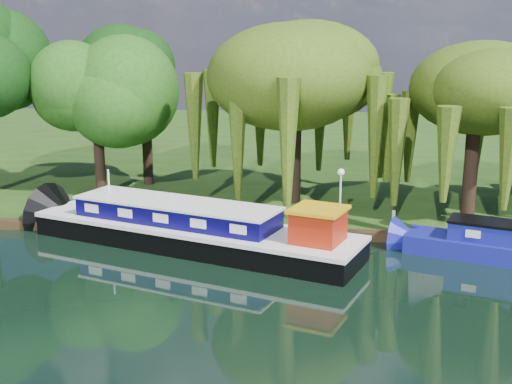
# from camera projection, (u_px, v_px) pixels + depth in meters

# --- Properties ---
(ground) EXTENTS (120.00, 120.00, 0.00)m
(ground) POSITION_uv_depth(u_px,v_px,m) (330.00, 308.00, 23.01)
(ground) COLOR black
(far_bank) EXTENTS (120.00, 52.00, 0.45)m
(far_bank) POSITION_uv_depth(u_px,v_px,m) (330.00, 147.00, 55.83)
(far_bank) COLOR #1A390F
(far_bank) RESTS_ON ground
(dutch_barge) EXTENTS (16.19, 8.76, 3.36)m
(dutch_barge) POSITION_uv_depth(u_px,v_px,m) (195.00, 230.00, 29.56)
(dutch_barge) COLOR black
(dutch_barge) RESTS_ON ground
(willow_left) EXTENTS (7.91, 7.91, 9.48)m
(willow_left) POSITION_uv_depth(u_px,v_px,m) (296.00, 78.00, 34.70)
(willow_left) COLOR black
(willow_left) RESTS_ON far_bank
(willow_right) EXTENTS (6.58, 6.58, 8.02)m
(willow_right) POSITION_uv_depth(u_px,v_px,m) (476.00, 103.00, 31.63)
(willow_right) COLOR black
(willow_right) RESTS_ON far_bank
(tree_far_left) EXTENTS (5.50, 5.50, 8.86)m
(tree_far_left) POSITION_uv_depth(u_px,v_px,m) (96.00, 91.00, 36.40)
(tree_far_left) COLOR black
(tree_far_left) RESTS_ON far_bank
(tree_far_mid) EXTENTS (5.47, 5.47, 8.96)m
(tree_far_mid) POSITION_uv_depth(u_px,v_px,m) (145.00, 85.00, 39.24)
(tree_far_mid) COLOR black
(tree_far_mid) RESTS_ON far_bank
(lamppost) EXTENTS (0.36, 0.36, 2.56)m
(lamppost) POSITION_uv_depth(u_px,v_px,m) (341.00, 180.00, 32.55)
(lamppost) COLOR silver
(lamppost) RESTS_ON far_bank
(mooring_posts) EXTENTS (19.16, 0.16, 1.00)m
(mooring_posts) POSITION_uv_depth(u_px,v_px,m) (320.00, 218.00, 30.97)
(mooring_posts) COLOR silver
(mooring_posts) RESTS_ON far_bank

